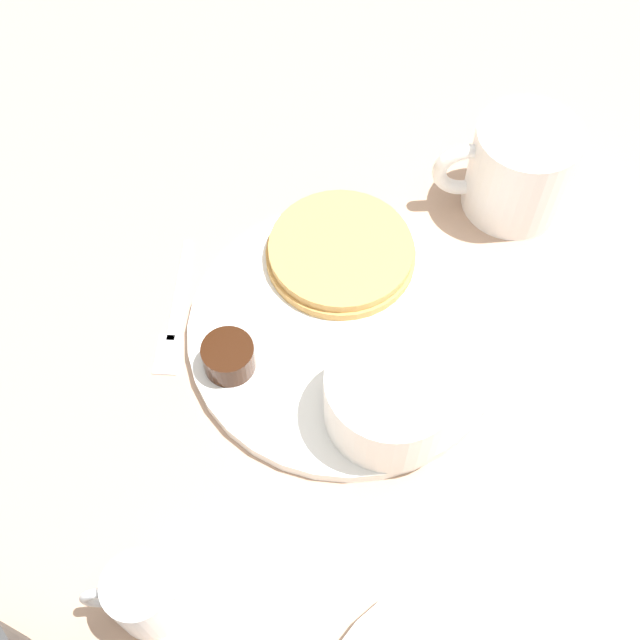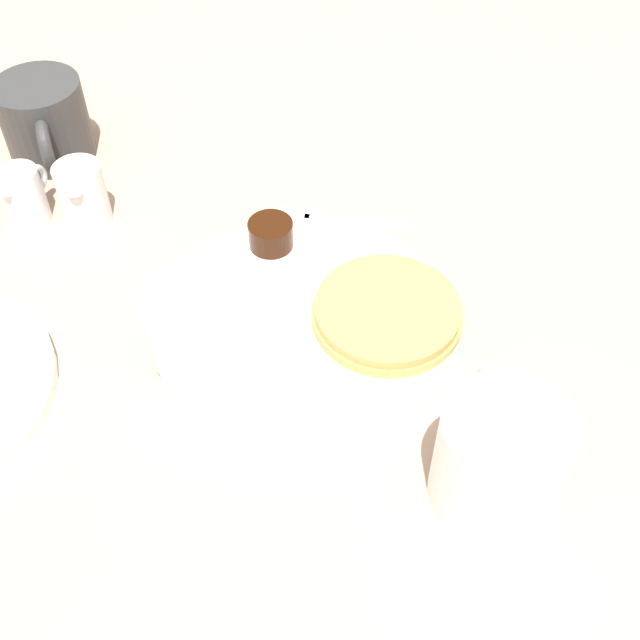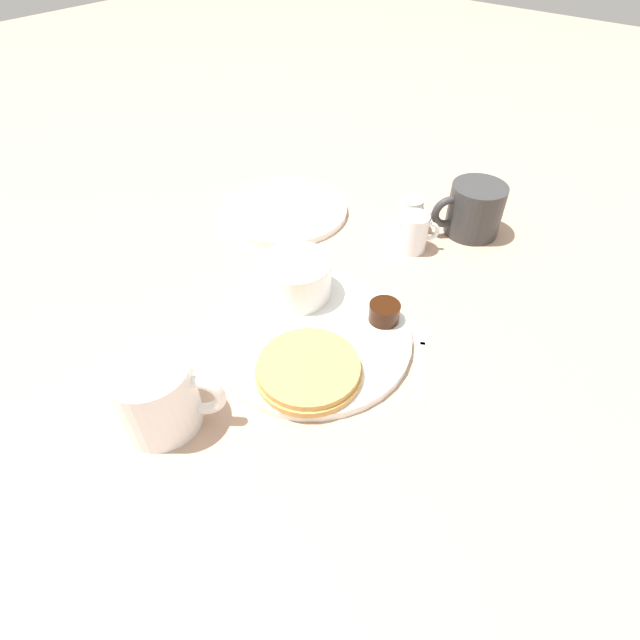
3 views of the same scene
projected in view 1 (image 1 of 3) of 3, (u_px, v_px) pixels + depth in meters
ground_plane at (346, 333)px, 0.69m from camera, size 4.00×4.00×0.00m
plate at (346, 330)px, 0.68m from camera, size 0.27×0.27×0.01m
pancake_stack at (341, 252)px, 0.70m from camera, size 0.13×0.13×0.02m
bowl at (390, 396)px, 0.61m from camera, size 0.10×0.10×0.06m
syrup_cup at (229, 357)px, 0.64m from camera, size 0.04×0.04×0.03m
butter_ramekin at (377, 425)px, 0.61m from camera, size 0.05×0.05×0.05m
coffee_mug at (517, 169)px, 0.72m from camera, size 0.10×0.11×0.09m
creamer_pitcher_near at (142, 596)px, 0.54m from camera, size 0.05×0.06×0.07m
fork at (174, 321)px, 0.69m from camera, size 0.13×0.08×0.00m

